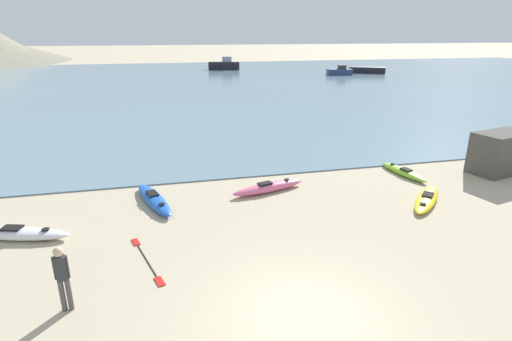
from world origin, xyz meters
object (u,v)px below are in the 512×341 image
object	(u,v)px
shoreline_rock	(501,152)
moored_boat_2	(224,65)
person_near_foreground	(62,275)
loose_paddle	(147,260)
moored_boat_1	(367,70)
kayak_on_sand_0	(18,233)
kayak_on_sand_3	(427,199)
kayak_on_sand_4	(154,199)
moored_boat_3	(340,71)
kayak_on_sand_1	(268,187)
kayak_on_sand_2	(404,172)

from	to	relation	value
shoreline_rock	moored_boat_2	bearing A→B (deg)	94.00
moored_boat_2	shoreline_rock	distance (m)	54.20
person_near_foreground	loose_paddle	world-z (taller)	person_near_foreground
moored_boat_1	kayak_on_sand_0	bearing A→B (deg)	-128.71
moored_boat_1	kayak_on_sand_3	bearing A→B (deg)	-115.81
shoreline_rock	kayak_on_sand_4	bearing A→B (deg)	179.79
kayak_on_sand_0	moored_boat_3	world-z (taller)	moored_boat_3
kayak_on_sand_0	person_near_foreground	xyz separation A→B (m)	(2.16, -3.98, 0.76)
kayak_on_sand_3	person_near_foreground	world-z (taller)	person_near_foreground
kayak_on_sand_4	kayak_on_sand_1	bearing A→B (deg)	1.30
loose_paddle	kayak_on_sand_3	bearing A→B (deg)	9.53
kayak_on_sand_1	moored_boat_1	bearing A→B (deg)	57.45
kayak_on_sand_0	moored_boat_1	distance (m)	57.58
kayak_on_sand_4	moored_boat_1	xyz separation A→B (m)	(31.93, 43.15, 0.35)
kayak_on_sand_4	shoreline_rock	bearing A→B (deg)	-0.21
kayak_on_sand_0	loose_paddle	bearing A→B (deg)	-30.14
kayak_on_sand_0	moored_boat_1	bearing A→B (deg)	51.29
kayak_on_sand_3	shoreline_rock	bearing A→B (deg)	23.07
kayak_on_sand_1	loose_paddle	xyz separation A→B (m)	(-4.65, -4.13, -0.17)
kayak_on_sand_0	kayak_on_sand_1	world-z (taller)	kayak_on_sand_1
kayak_on_sand_0	kayak_on_sand_4	size ratio (longest dim) A/B	0.97
kayak_on_sand_2	person_near_foreground	xyz separation A→B (m)	(-12.78, -6.36, 0.79)
kayak_on_sand_0	kayak_on_sand_3	size ratio (longest dim) A/B	1.28
person_near_foreground	moored_boat_2	world-z (taller)	moored_boat_2
kayak_on_sand_0	person_near_foreground	size ratio (longest dim) A/B	2.05
kayak_on_sand_3	shoreline_rock	world-z (taller)	shoreline_rock
kayak_on_sand_3	person_near_foreground	size ratio (longest dim) A/B	1.60
kayak_on_sand_1	moored_boat_1	xyz separation A→B (m)	(27.48, 43.05, 0.33)
kayak_on_sand_0	kayak_on_sand_1	distance (m)	8.73
kayak_on_sand_1	loose_paddle	world-z (taller)	kayak_on_sand_1
kayak_on_sand_4	moored_boat_2	xyz separation A→B (m)	(11.49, 54.01, 0.64)
kayak_on_sand_4	moored_boat_3	xyz separation A→B (m)	(26.62, 41.52, 0.39)
kayak_on_sand_0	moored_boat_1	xyz separation A→B (m)	(36.01, 44.93, 0.34)
loose_paddle	shoreline_rock	world-z (taller)	shoreline_rock
kayak_on_sand_3	loose_paddle	size ratio (longest dim) A/B	0.96
kayak_on_sand_4	shoreline_rock	xyz separation A→B (m)	(15.27, -0.06, 0.77)
kayak_on_sand_4	moored_boat_1	bearing A→B (deg)	53.50
moored_boat_2	loose_paddle	xyz separation A→B (m)	(-11.70, -58.04, -0.79)
kayak_on_sand_4	person_near_foreground	bearing A→B (deg)	-108.47
person_near_foreground	moored_boat_3	world-z (taller)	person_near_foreground
kayak_on_sand_3	kayak_on_sand_0	bearing A→B (deg)	177.77
kayak_on_sand_0	kayak_on_sand_1	bearing A→B (deg)	12.47
person_near_foreground	moored_boat_3	bearing A→B (deg)	58.88
moored_boat_3	loose_paddle	distance (m)	52.87
person_near_foreground	moored_boat_2	xyz separation A→B (m)	(13.41, 59.77, -0.13)
kayak_on_sand_4	person_near_foreground	xyz separation A→B (m)	(-1.92, -5.76, 0.77)
kayak_on_sand_4	loose_paddle	xyz separation A→B (m)	(-0.21, -4.03, -0.15)
kayak_on_sand_0	kayak_on_sand_3	distance (m)	14.03
kayak_on_sand_0	moored_boat_3	xyz separation A→B (m)	(30.70, 43.30, 0.38)
kayak_on_sand_0	loose_paddle	xyz separation A→B (m)	(3.87, -2.25, -0.15)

